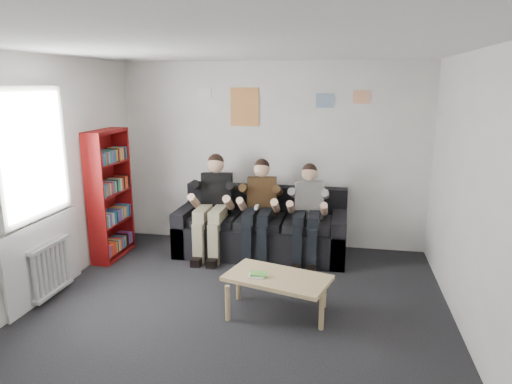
# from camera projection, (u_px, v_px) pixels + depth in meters

# --- Properties ---
(room_shell) EXTENTS (5.00, 5.00, 5.00)m
(room_shell) POSITION_uv_depth(u_px,v_px,m) (230.00, 195.00, 4.33)
(room_shell) COLOR black
(room_shell) RESTS_ON ground
(sofa) EXTENTS (2.37, 0.97, 0.92)m
(sofa) POSITION_uv_depth(u_px,v_px,m) (262.00, 230.00, 6.54)
(sofa) COLOR black
(sofa) RESTS_ON ground
(bookshelf) EXTENTS (0.27, 0.80, 1.78)m
(bookshelf) POSITION_uv_depth(u_px,v_px,m) (110.00, 195.00, 6.27)
(bookshelf) COLOR maroon
(bookshelf) RESTS_ON ground
(coffee_table) EXTENTS (1.06, 0.58, 0.42)m
(coffee_table) POSITION_uv_depth(u_px,v_px,m) (277.00, 281.00, 4.77)
(coffee_table) COLOR tan
(coffee_table) RESTS_ON ground
(game_cases) EXTENTS (0.19, 0.16, 0.03)m
(game_cases) POSITION_uv_depth(u_px,v_px,m) (258.00, 275.00, 4.75)
(game_cases) COLOR white
(game_cases) RESTS_ON coffee_table
(person_left) EXTENTS (0.43, 0.92, 1.42)m
(person_left) POSITION_uv_depth(u_px,v_px,m) (213.00, 206.00, 6.37)
(person_left) COLOR black
(person_left) RESTS_ON sofa
(person_middle) EXTENTS (0.41, 0.87, 1.37)m
(person_middle) POSITION_uv_depth(u_px,v_px,m) (259.00, 210.00, 6.25)
(person_middle) COLOR #53361B
(person_middle) RESTS_ON sofa
(person_right) EXTENTS (0.39, 0.83, 1.33)m
(person_right) POSITION_uv_depth(u_px,v_px,m) (307.00, 214.00, 6.13)
(person_right) COLOR white
(person_right) RESTS_ON sofa
(radiator) EXTENTS (0.10, 0.64, 0.60)m
(radiator) POSITION_uv_depth(u_px,v_px,m) (51.00, 268.00, 5.15)
(radiator) COLOR silver
(radiator) RESTS_ON ground
(window) EXTENTS (0.05, 1.30, 2.36)m
(window) POSITION_uv_depth(u_px,v_px,m) (39.00, 210.00, 5.01)
(window) COLOR white
(window) RESTS_ON room_shell
(poster_large) EXTENTS (0.42, 0.01, 0.55)m
(poster_large) POSITION_uv_depth(u_px,v_px,m) (245.00, 107.00, 6.61)
(poster_large) COLOR gold
(poster_large) RESTS_ON room_shell
(poster_blue) EXTENTS (0.25, 0.01, 0.20)m
(poster_blue) POSITION_uv_depth(u_px,v_px,m) (325.00, 100.00, 6.38)
(poster_blue) COLOR #3C84CD
(poster_blue) RESTS_ON room_shell
(poster_pink) EXTENTS (0.22, 0.01, 0.18)m
(poster_pink) POSITION_uv_depth(u_px,v_px,m) (362.00, 97.00, 6.27)
(poster_pink) COLOR #D7439B
(poster_pink) RESTS_ON room_shell
(poster_sign) EXTENTS (0.20, 0.01, 0.14)m
(poster_sign) POSITION_uv_depth(u_px,v_px,m) (205.00, 93.00, 6.68)
(poster_sign) COLOR white
(poster_sign) RESTS_ON room_shell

